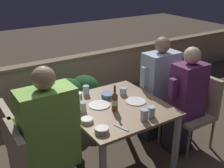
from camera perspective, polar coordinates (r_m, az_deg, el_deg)
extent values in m
plane|color=brown|center=(3.34, 0.75, -15.19)|extent=(16.00, 16.00, 0.00)
cube|color=tan|center=(4.61, -11.75, 0.31)|extent=(9.00, 0.14, 0.67)
cube|color=#9E8466|center=(4.49, -12.11, 4.50)|extent=(9.00, 0.18, 0.04)
cube|color=#937556|center=(2.97, 0.82, -4.68)|extent=(1.00, 1.05, 0.03)
cube|color=silver|center=(3.09, 12.88, -11.70)|extent=(0.05, 0.05, 0.67)
cube|color=silver|center=(3.33, -10.32, -8.72)|extent=(0.05, 0.05, 0.67)
cube|color=silver|center=(3.71, 2.56, -4.93)|extent=(0.05, 0.05, 0.67)
cube|color=brown|center=(4.08, -8.31, -5.53)|extent=(0.87, 0.36, 0.28)
ellipsoid|color=#235628|center=(3.86, -11.80, -2.37)|extent=(0.39, 0.47, 0.37)
ellipsoid|color=#235628|center=(3.94, -8.56, -1.59)|extent=(0.39, 0.47, 0.37)
ellipsoid|color=#235628|center=(4.04, -5.46, -0.85)|extent=(0.39, 0.47, 0.37)
cube|color=tan|center=(2.46, -18.69, -13.24)|extent=(0.06, 0.47, 0.45)
cylinder|color=#9E8966|center=(2.98, -10.66, -16.39)|extent=(0.03, 0.03, 0.39)
cube|color=#8CCC4C|center=(2.44, -12.75, -8.87)|extent=(0.47, 0.26, 0.73)
cube|color=#8CCC4C|center=(2.48, -7.50, -5.65)|extent=(0.07, 0.07, 0.24)
sphere|color=tan|center=(2.24, -13.75, 1.18)|extent=(0.19, 0.19, 0.19)
cube|color=tan|center=(2.97, -15.70, -11.81)|extent=(0.47, 0.47, 0.05)
cube|color=tan|center=(2.81, -20.32, -8.67)|extent=(0.06, 0.47, 0.45)
cylinder|color=#9E8966|center=(2.99, -10.14, -16.19)|extent=(0.03, 0.03, 0.39)
cylinder|color=#9E8966|center=(3.23, -19.96, -14.10)|extent=(0.03, 0.03, 0.39)
cylinder|color=#9E8966|center=(3.30, -12.99, -12.26)|extent=(0.03, 0.03, 0.39)
cube|color=tan|center=(3.50, 15.44, -6.20)|extent=(0.47, 0.47, 0.05)
cube|color=tan|center=(3.54, 18.16, -1.70)|extent=(0.06, 0.47, 0.45)
cylinder|color=#9E8966|center=(3.36, 15.22, -11.80)|extent=(0.03, 0.03, 0.39)
cylinder|color=#9E8966|center=(3.64, 19.67, -9.54)|extent=(0.03, 0.03, 0.39)
cylinder|color=#9E8966|center=(3.60, 10.45, -8.88)|extent=(0.03, 0.03, 0.39)
cylinder|color=#9E8966|center=(3.85, 14.96, -7.01)|extent=(0.03, 0.03, 0.39)
cube|color=#282833|center=(3.48, 13.18, -9.78)|extent=(0.25, 0.23, 0.44)
cube|color=#6B2D66|center=(3.30, 15.23, -1.29)|extent=(0.36, 0.26, 0.64)
cube|color=#6B2D66|center=(3.10, 12.23, -1.03)|extent=(0.07, 0.07, 0.24)
sphere|color=beige|center=(3.16, 16.00, 5.59)|extent=(0.19, 0.19, 0.19)
cube|color=tan|center=(3.72, 10.20, -3.89)|extent=(0.47, 0.47, 0.05)
cube|color=tan|center=(3.75, 12.82, 0.31)|extent=(0.06, 0.47, 0.45)
cylinder|color=#9E8966|center=(3.57, 9.71, -9.07)|extent=(0.03, 0.03, 0.39)
cylinder|color=#9E8966|center=(3.83, 14.31, -7.18)|extent=(0.03, 0.03, 0.39)
cylinder|color=#9E8966|center=(3.83, 5.65, -6.44)|extent=(0.03, 0.03, 0.39)
cylinder|color=#9E8966|center=(4.07, 10.20, -4.86)|extent=(0.03, 0.03, 0.39)
cube|color=#282833|center=(3.71, 8.03, -7.23)|extent=(0.30, 0.23, 0.44)
cube|color=silver|center=(3.53, 9.76, 1.07)|extent=(0.43, 0.26, 0.67)
cube|color=silver|center=(3.34, 6.65, 1.51)|extent=(0.07, 0.07, 0.24)
sphere|color=#99755B|center=(3.39, 10.24, 7.84)|extent=(0.19, 0.19, 0.19)
cylinder|color=brown|center=(2.83, 0.56, -3.86)|extent=(0.06, 0.06, 0.17)
cylinder|color=beige|center=(2.83, 0.56, -3.71)|extent=(0.06, 0.06, 0.06)
cone|color=brown|center=(2.79, 0.57, -2.01)|extent=(0.06, 0.06, 0.03)
cylinder|color=brown|center=(2.77, 0.57, -1.04)|extent=(0.02, 0.02, 0.07)
cylinder|color=silver|center=(2.97, -2.59, -4.28)|extent=(0.23, 0.23, 0.01)
cylinder|color=white|center=(3.06, 4.86, -3.51)|extent=(0.22, 0.22, 0.01)
cylinder|color=#4C709E|center=(3.14, -0.79, -2.32)|extent=(0.15, 0.15, 0.05)
torus|color=#4C709E|center=(3.13, -0.79, -2.00)|extent=(0.15, 0.15, 0.01)
cylinder|color=beige|center=(2.50, -2.09, -9.33)|extent=(0.13, 0.13, 0.05)
torus|color=beige|center=(2.49, -2.10, -8.94)|extent=(0.13, 0.13, 0.01)
cylinder|color=beige|center=(2.67, -5.11, -7.37)|extent=(0.12, 0.12, 0.04)
torus|color=beige|center=(2.66, -5.13, -7.08)|extent=(0.12, 0.12, 0.01)
cylinder|color=silver|center=(3.17, -7.24, -2.22)|extent=(0.12, 0.12, 0.05)
torus|color=silver|center=(3.16, -7.26, -1.88)|extent=(0.12, 0.12, 0.01)
cylinder|color=silver|center=(3.20, 2.29, -1.47)|extent=(0.08, 0.08, 0.08)
cylinder|color=silver|center=(2.70, 6.56, -6.22)|extent=(0.07, 0.07, 0.11)
cylinder|color=silver|center=(3.03, -8.03, -2.94)|extent=(0.07, 0.07, 0.10)
cylinder|color=silver|center=(2.77, 7.92, -5.57)|extent=(0.08, 0.08, 0.10)
cylinder|color=silver|center=(2.84, -5.95, -4.67)|extent=(0.07, 0.07, 0.11)
cylinder|color=silver|center=(3.21, -5.30, -1.24)|extent=(0.07, 0.07, 0.11)
cube|color=silver|center=(2.58, 1.91, -8.85)|extent=(0.07, 0.17, 0.01)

